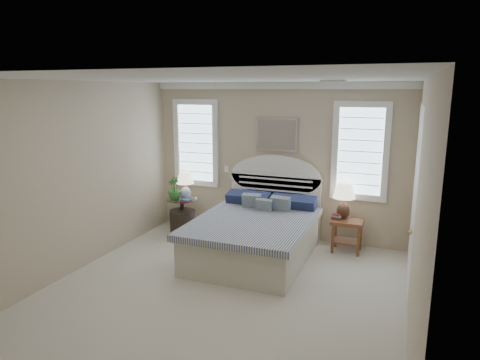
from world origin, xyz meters
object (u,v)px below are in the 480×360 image
at_px(bed, 257,232).
at_px(nightstand_right, 347,229).
at_px(lamp_left, 185,183).
at_px(side_table_left, 182,211).
at_px(floor_pot, 183,222).
at_px(lamp_right, 344,197).

relative_size(bed, nightstand_right, 4.29).
relative_size(bed, lamp_left, 4.45).
bearing_deg(side_table_left, floor_pot, -55.79).
bearing_deg(nightstand_right, side_table_left, -178.06).
distance_m(bed, lamp_right, 1.52).
bearing_deg(lamp_left, floor_pot, -143.09).
height_order(floor_pot, lamp_left, lamp_left).
bearing_deg(lamp_right, side_table_left, -176.53).
distance_m(bed, lamp_left, 1.75).
bearing_deg(bed, lamp_left, 160.00).
bearing_deg(floor_pot, lamp_right, 4.79).
distance_m(nightstand_right, floor_pot, 2.92).
relative_size(nightstand_right, lamp_right, 0.90).
bearing_deg(bed, floor_pot, 161.76).
distance_m(lamp_left, lamp_right, 2.78).
bearing_deg(floor_pot, lamp_left, 36.91).
xyz_separation_m(nightstand_right, floor_pot, (-2.91, -0.16, -0.17)).
height_order(side_table_left, lamp_right, lamp_right).
xyz_separation_m(bed, side_table_left, (-1.65, 0.59, 0.00)).
height_order(side_table_left, lamp_left, lamp_left).
bearing_deg(lamp_right, bed, -147.74).
height_order(bed, lamp_right, bed).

